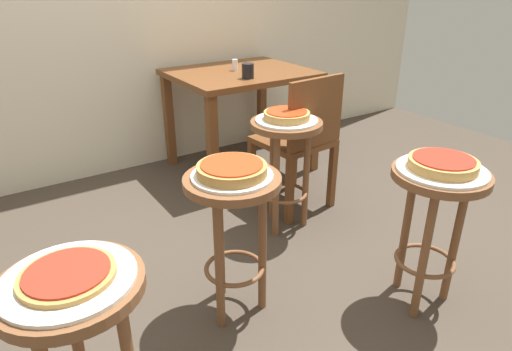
# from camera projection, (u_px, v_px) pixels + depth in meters

# --- Properties ---
(ground_plane) EXTENTS (6.00, 6.00, 0.00)m
(ground_plane) POSITION_uv_depth(u_px,v_px,m) (239.00, 274.00, 2.25)
(ground_plane) COLOR #42382D
(stool_foreground) EXTENTS (0.39, 0.39, 0.65)m
(stool_foreground) POSITION_uv_depth(u_px,v_px,m) (435.00, 207.00, 1.87)
(stool_foreground) COLOR brown
(stool_foreground) RESTS_ON ground_plane
(serving_plate_foreground) EXTENTS (0.36, 0.36, 0.01)m
(serving_plate_foreground) POSITION_uv_depth(u_px,v_px,m) (442.00, 170.00, 1.80)
(serving_plate_foreground) COLOR white
(serving_plate_foreground) RESTS_ON stool_foreground
(pizza_foreground) EXTENTS (0.27, 0.27, 0.05)m
(pizza_foreground) POSITION_uv_depth(u_px,v_px,m) (443.00, 163.00, 1.79)
(pizza_foreground) COLOR tan
(pizza_foreground) RESTS_ON serving_plate_foreground
(stool_middle) EXTENTS (0.39, 0.39, 0.65)m
(stool_middle) POSITION_uv_depth(u_px,v_px,m) (79.00, 330.00, 1.24)
(stool_middle) COLOR brown
(stool_middle) RESTS_ON ground_plane
(serving_plate_middle) EXTENTS (0.35, 0.35, 0.01)m
(serving_plate_middle) POSITION_uv_depth(u_px,v_px,m) (68.00, 279.00, 1.17)
(serving_plate_middle) COLOR white
(serving_plate_middle) RESTS_ON stool_middle
(pizza_middle) EXTENTS (0.25, 0.25, 0.02)m
(pizza_middle) POSITION_uv_depth(u_px,v_px,m) (67.00, 274.00, 1.16)
(pizza_middle) COLOR #B78442
(pizza_middle) RESTS_ON serving_plate_middle
(stool_leftside) EXTENTS (0.39, 0.39, 0.65)m
(stool_leftside) POSITION_uv_depth(u_px,v_px,m) (233.00, 214.00, 1.82)
(stool_leftside) COLOR brown
(stool_leftside) RESTS_ON ground_plane
(serving_plate_leftside) EXTENTS (0.32, 0.32, 0.01)m
(serving_plate_leftside) POSITION_uv_depth(u_px,v_px,m) (232.00, 176.00, 1.75)
(serving_plate_leftside) COLOR white
(serving_plate_leftside) RESTS_ON stool_leftside
(pizza_leftside) EXTENTS (0.28, 0.28, 0.05)m
(pizza_leftside) POSITION_uv_depth(u_px,v_px,m) (232.00, 169.00, 1.74)
(pizza_leftside) COLOR #B78442
(pizza_leftside) RESTS_ON serving_plate_leftside
(stool_rear) EXTENTS (0.39, 0.39, 0.65)m
(stool_rear) POSITION_uv_depth(u_px,v_px,m) (286.00, 150.00, 2.47)
(stool_rear) COLOR brown
(stool_rear) RESTS_ON ground_plane
(serving_plate_rear) EXTENTS (0.34, 0.34, 0.01)m
(serving_plate_rear) POSITION_uv_depth(u_px,v_px,m) (287.00, 120.00, 2.40)
(serving_plate_rear) COLOR silver
(serving_plate_rear) RESTS_ON stool_rear
(pizza_rear) EXTENTS (0.25, 0.25, 0.05)m
(pizza_rear) POSITION_uv_depth(u_px,v_px,m) (287.00, 115.00, 2.39)
(pizza_rear) COLOR tan
(pizza_rear) RESTS_ON serving_plate_rear
(dining_table) EXTENTS (0.95, 0.79, 0.73)m
(dining_table) POSITION_uv_depth(u_px,v_px,m) (240.00, 86.00, 3.22)
(dining_table) COLOR brown
(dining_table) RESTS_ON ground_plane
(cup_near_edge) EXTENTS (0.08, 0.08, 0.10)m
(cup_near_edge) POSITION_uv_depth(u_px,v_px,m) (248.00, 71.00, 2.94)
(cup_near_edge) COLOR black
(cup_near_edge) RESTS_ON dining_table
(condiment_shaker) EXTENTS (0.04, 0.04, 0.08)m
(condiment_shaker) POSITION_uv_depth(u_px,v_px,m) (235.00, 65.00, 3.17)
(condiment_shaker) COLOR white
(condiment_shaker) RESTS_ON dining_table
(wooden_chair) EXTENTS (0.43, 0.43, 0.85)m
(wooden_chair) POSITION_uv_depth(u_px,v_px,m) (301.00, 138.00, 2.69)
(wooden_chair) COLOR brown
(wooden_chair) RESTS_ON ground_plane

